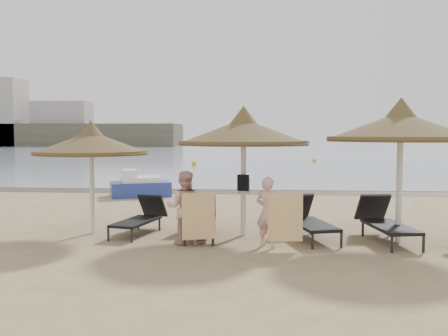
{
  "coord_description": "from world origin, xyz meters",
  "views": [
    {
      "loc": [
        0.57,
        -10.27,
        2.33
      ],
      "look_at": [
        -0.39,
        1.2,
        1.53
      ],
      "focal_mm": 40.0,
      "sensor_mm": 36.0,
      "label": 1
    }
  ],
  "objects_px": {
    "lounger_far_right": "(385,221)",
    "palapa_right": "(401,127)",
    "palapa_center": "(244,133)",
    "lounger_near_right": "(307,219)",
    "person_left": "(184,202)",
    "person_right": "(268,207)",
    "lounger_near_left": "(201,219)",
    "palapa_left": "(91,144)",
    "pedal_boat": "(140,186)",
    "lounger_far_left": "(141,217)"
  },
  "relations": [
    {
      "from": "palapa_center",
      "to": "lounger_near_right",
      "type": "relative_size",
      "value": 1.37
    },
    {
      "from": "palapa_center",
      "to": "lounger_far_left",
      "type": "relative_size",
      "value": 1.52
    },
    {
      "from": "lounger_far_left",
      "to": "person_right",
      "type": "height_order",
      "value": "person_right"
    },
    {
      "from": "palapa_center",
      "to": "person_left",
      "type": "xyz_separation_m",
      "value": [
        -1.2,
        -0.99,
        -1.45
      ]
    },
    {
      "from": "person_left",
      "to": "pedal_boat",
      "type": "xyz_separation_m",
      "value": [
        -2.96,
        7.78,
        -0.53
      ]
    },
    {
      "from": "lounger_far_left",
      "to": "person_left",
      "type": "height_order",
      "value": "person_left"
    },
    {
      "from": "person_right",
      "to": "lounger_far_right",
      "type": "bearing_deg",
      "value": -132.78
    },
    {
      "from": "lounger_near_left",
      "to": "pedal_boat",
      "type": "relative_size",
      "value": 0.81
    },
    {
      "from": "palapa_left",
      "to": "lounger_near_left",
      "type": "distance_m",
      "value": 3.07
    },
    {
      "from": "palapa_center",
      "to": "person_right",
      "type": "bearing_deg",
      "value": -64.49
    },
    {
      "from": "palapa_left",
      "to": "palapa_center",
      "type": "bearing_deg",
      "value": 0.98
    },
    {
      "from": "palapa_right",
      "to": "lounger_far_left",
      "type": "distance_m",
      "value": 6.12
    },
    {
      "from": "lounger_far_left",
      "to": "lounger_far_right",
      "type": "xyz_separation_m",
      "value": [
        5.49,
        -0.34,
        0.05
      ]
    },
    {
      "from": "lounger_far_right",
      "to": "person_left",
      "type": "distance_m",
      "value": 4.38
    },
    {
      "from": "palapa_left",
      "to": "palapa_center",
      "type": "xyz_separation_m",
      "value": [
        3.51,
        0.06,
        0.25
      ]
    },
    {
      "from": "lounger_near_left",
      "to": "palapa_center",
      "type": "bearing_deg",
      "value": 1.58
    },
    {
      "from": "palapa_center",
      "to": "pedal_boat",
      "type": "xyz_separation_m",
      "value": [
        -4.16,
        6.79,
        -1.98
      ]
    },
    {
      "from": "lounger_near_right",
      "to": "palapa_center",
      "type": "bearing_deg",
      "value": 160.25
    },
    {
      "from": "lounger_near_left",
      "to": "person_left",
      "type": "xyz_separation_m",
      "value": [
        -0.24,
        -0.88,
        0.51
      ]
    },
    {
      "from": "palapa_center",
      "to": "lounger_far_right",
      "type": "xyz_separation_m",
      "value": [
        3.09,
        -0.25,
        -1.92
      ]
    },
    {
      "from": "lounger_near_left",
      "to": "person_left",
      "type": "relative_size",
      "value": 1.11
    },
    {
      "from": "lounger_near_right",
      "to": "person_left",
      "type": "height_order",
      "value": "person_left"
    },
    {
      "from": "person_right",
      "to": "pedal_boat",
      "type": "distance_m",
      "value": 9.24
    },
    {
      "from": "palapa_left",
      "to": "lounger_far_left",
      "type": "distance_m",
      "value": 2.06
    },
    {
      "from": "lounger_near_left",
      "to": "lounger_near_right",
      "type": "relative_size",
      "value": 0.92
    },
    {
      "from": "lounger_far_right",
      "to": "person_right",
      "type": "height_order",
      "value": "person_right"
    },
    {
      "from": "lounger_far_left",
      "to": "lounger_near_left",
      "type": "relative_size",
      "value": 0.98
    },
    {
      "from": "lounger_near_left",
      "to": "lounger_near_right",
      "type": "xyz_separation_m",
      "value": [
        2.4,
        0.02,
        0.02
      ]
    },
    {
      "from": "lounger_near_right",
      "to": "lounger_far_right",
      "type": "height_order",
      "value": "lounger_far_right"
    },
    {
      "from": "palapa_left",
      "to": "lounger_near_right",
      "type": "relative_size",
      "value": 1.22
    },
    {
      "from": "palapa_right",
      "to": "lounger_far_left",
      "type": "bearing_deg",
      "value": 174.94
    },
    {
      "from": "lounger_near_left",
      "to": "pedal_boat",
      "type": "bearing_deg",
      "value": 109.92
    },
    {
      "from": "lounger_far_left",
      "to": "lounger_near_left",
      "type": "distance_m",
      "value": 1.45
    },
    {
      "from": "person_right",
      "to": "palapa_right",
      "type": "bearing_deg",
      "value": -137.57
    },
    {
      "from": "palapa_center",
      "to": "pedal_boat",
      "type": "bearing_deg",
      "value": 121.46
    },
    {
      "from": "palapa_center",
      "to": "lounger_near_right",
      "type": "height_order",
      "value": "palapa_center"
    },
    {
      "from": "lounger_near_right",
      "to": "person_left",
      "type": "relative_size",
      "value": 1.21
    },
    {
      "from": "person_left",
      "to": "pedal_boat",
      "type": "distance_m",
      "value": 8.34
    },
    {
      "from": "pedal_boat",
      "to": "person_right",
      "type": "bearing_deg",
      "value": -80.38
    },
    {
      "from": "palapa_right",
      "to": "lounger_near_left",
      "type": "distance_m",
      "value": 4.78
    },
    {
      "from": "palapa_left",
      "to": "person_right",
      "type": "height_order",
      "value": "palapa_left"
    },
    {
      "from": "palapa_left",
      "to": "palapa_center",
      "type": "height_order",
      "value": "palapa_center"
    },
    {
      "from": "palapa_center",
      "to": "pedal_boat",
      "type": "height_order",
      "value": "palapa_center"
    },
    {
      "from": "pedal_boat",
      "to": "lounger_near_left",
      "type": "bearing_deg",
      "value": -86.17
    },
    {
      "from": "palapa_left",
      "to": "pedal_boat",
      "type": "relative_size",
      "value": 1.09
    },
    {
      "from": "lounger_far_right",
      "to": "palapa_right",
      "type": "bearing_deg",
      "value": -43.47
    },
    {
      "from": "lounger_far_left",
      "to": "person_right",
      "type": "distance_m",
      "value": 3.23
    },
    {
      "from": "person_right",
      "to": "lounger_near_left",
      "type": "bearing_deg",
      "value": -6.87
    },
    {
      "from": "lounger_near_left",
      "to": "lounger_near_right",
      "type": "height_order",
      "value": "lounger_near_right"
    },
    {
      "from": "lounger_near_right",
      "to": "lounger_far_right",
      "type": "distance_m",
      "value": 1.66
    }
  ]
}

